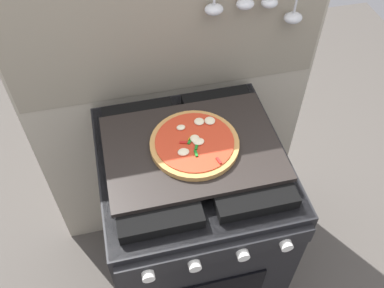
% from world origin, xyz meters
% --- Properties ---
extents(ground_plane, '(4.00, 4.00, 0.00)m').
position_xyz_m(ground_plane, '(0.00, 0.00, 0.00)').
color(ground_plane, '#4C4742').
extents(kitchen_backsplash, '(1.10, 0.09, 1.55)m').
position_xyz_m(kitchen_backsplash, '(0.00, 0.33, 0.79)').
color(kitchen_backsplash, '#B2A893').
rests_on(kitchen_backsplash, ground_plane).
extents(stove, '(0.60, 0.64, 0.90)m').
position_xyz_m(stove, '(-0.00, -0.00, 0.45)').
color(stove, black).
rests_on(stove, ground_plane).
extents(baking_tray, '(0.54, 0.38, 0.02)m').
position_xyz_m(baking_tray, '(0.00, 0.00, 0.91)').
color(baking_tray, black).
rests_on(baking_tray, stove).
extents(pizza_left, '(0.28, 0.28, 0.03)m').
position_xyz_m(pizza_left, '(0.01, 0.00, 0.93)').
color(pizza_left, '#C18947').
rests_on(pizza_left, baking_tray).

